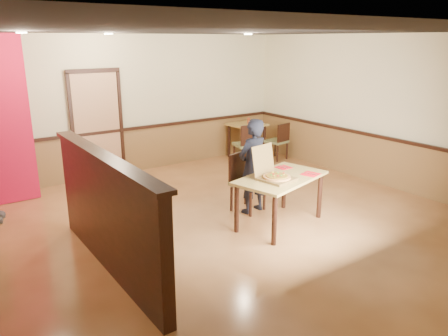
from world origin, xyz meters
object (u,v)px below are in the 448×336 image
Objects in this scene: side_chair_right at (279,140)px; pizza_box at (274,175)px; diner at (253,166)px; side_table at (247,131)px; condiment at (248,121)px; main_table at (280,184)px; diner_chair at (245,179)px; side_chair_left at (247,143)px.

pizza_box is at bearing 37.60° from side_chair_right.
side_chair_right is at bearing -146.30° from diner.
diner is (-2.03, -2.75, 0.14)m from side_table.
side_table is (-0.46, 0.61, 0.15)m from side_chair_right.
condiment is (2.07, 2.73, 0.11)m from diner.
main_table is at bearing 5.23° from pizza_box.
diner_chair is (-0.05, 0.79, -0.14)m from main_table.
diner is at bearing 67.23° from pizza_box.
side_chair_right is at bearing 22.52° from diner_chair.
diner is 0.71m from pizza_box.
pizza_box reaches higher than condiment.
diner is at bearing 65.56° from side_chair_left.
side_chair_left is 6.43× the size of condiment.
main_table is 10.73× the size of condiment.
pizza_box is 4.04× the size of condiment.
side_table is at bearing 44.55° from main_table.
diner_chair is 0.29m from diner.
diner_chair is 3.34m from side_table.
pizza_box is at bearing -113.65° from diner_chair.
condiment is at bearing -63.43° from side_chair_right.
condiment is (2.22, 3.43, 0.06)m from pizza_box.
pizza_box reaches higher than diner_chair.
main_table is at bearing -101.84° from diner_chair.
diner is (-0.01, 0.64, 0.11)m from main_table.
side_table is 4.09m from pizza_box.
diner is 3.43m from condiment.
diner_chair is at bearing 71.99° from pizza_box.
pizza_box is at bearing -122.45° from side_table.
main_table is 3.95m from side_table.
diner is 2.57× the size of pizza_box.
diner_chair reaches higher than side_chair_right.
main_table is 1.03× the size of diner.
condiment reaches higher than side_chair_left.
side_chair_right is (0.92, 0.01, -0.05)m from side_chair_left.
diner_chair is 0.90m from pizza_box.
condiment is (-0.43, 0.59, 0.40)m from side_chair_right.
diner is (0.04, -0.14, 0.25)m from diner_chair.
side_chair_right is at bearing 33.59° from main_table.
main_table is at bearing -121.27° from condiment.
side_table is at bearing -115.02° from side_chair_left.
side_chair_right is at bearing -167.77° from side_chair_left.
diner reaches higher than side_table.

